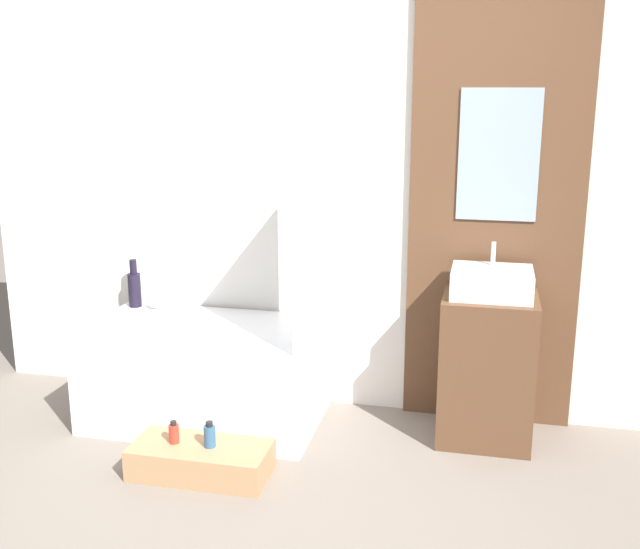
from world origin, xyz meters
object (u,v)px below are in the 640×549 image
Objects in this scene: bathtub at (206,373)px; bottle_soap_primary at (174,433)px; sink at (492,282)px; vase_round_light at (155,300)px; wooden_step_bench at (201,460)px; vase_tall_dark at (134,287)px; bottle_soap_secondary at (210,436)px.

bottle_soap_primary is (0.06, -0.59, -0.07)m from bathtub.
sink is 1.73m from bottle_soap_primary.
vase_round_light is (-0.40, 0.26, 0.32)m from bathtub.
vase_tall_dark is (-0.73, 0.86, 0.58)m from wooden_step_bench.
wooden_step_bench is at bearing -151.64° from sink.
bathtub is 1.89× the size of wooden_step_bench.
vase_round_light is at bearing 118.89° from bottle_soap_primary.
wooden_step_bench is 1.27m from vase_tall_dark.
bathtub is 0.59m from bottle_soap_primary.
vase_round_light is at bearing -4.76° from vase_tall_dark.
vase_tall_dark reaches higher than vase_round_light.
wooden_step_bench is 2.33× the size of vase_tall_dark.
bathtub is at bearing -175.45° from sink.
sink reaches higher than vase_tall_dark.
wooden_step_bench is at bearing 0.00° from bottle_soap_primary.
sink reaches higher than wooden_step_bench.
sink is 3.61× the size of bottle_soap_primary.
vase_tall_dark is (-2.04, 0.15, -0.19)m from sink.
bottle_soap_primary is at bearing -83.69° from bathtub.
vase_tall_dark is 2.55× the size of bottle_soap_primary.
bottle_soap_primary is at bearing 180.00° from bottle_soap_secondary.
vase_round_light is at bearing 127.43° from bottle_soap_secondary.
bathtub is at bearing 96.31° from bottle_soap_primary.
sink is (1.51, 0.12, 0.57)m from bathtub.
wooden_step_bench is 0.14m from bottle_soap_secondary.
vase_round_light is (0.13, -0.01, -0.07)m from vase_tall_dark.
wooden_step_bench is at bearing -54.73° from vase_round_light.
vase_round_light is 0.86× the size of bottle_soap_primary.
sink is at bearing -4.29° from vase_tall_dark.
vase_tall_dark is at bearing 132.32° from bottle_soap_secondary.
vase_round_light reaches higher than wooden_step_bench.
bottle_soap_secondary is at bearing -67.25° from bathtub.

